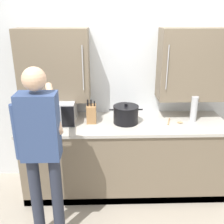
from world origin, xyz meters
The scene contains 8 objects.
back_wall_tiled centered at (0.00, 1.11, 1.39)m, with size 4.35×0.44×2.64m.
counter_unit centered at (0.00, 0.77, 0.46)m, with size 2.44×0.72×0.93m.
microwave_oven centered at (-0.86, 0.81, 1.06)m, with size 0.55×0.72×0.26m.
knife_block centered at (-0.39, 0.79, 1.03)m, with size 0.11×0.15×0.29m.
wooden_spoon centered at (0.60, 0.74, 0.93)m, with size 0.20×0.19×0.02m.
stock_pot centered at (0.01, 0.76, 1.03)m, with size 0.39×0.30×0.24m.
thermos_flask centered at (0.82, 0.78, 1.08)m, with size 0.08×0.08×0.31m.
person_figure centered at (-0.81, 0.01, 1.05)m, with size 0.44×0.61×1.74m.
Camera 1 is at (-0.23, -2.08, 2.14)m, focal length 41.74 mm.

